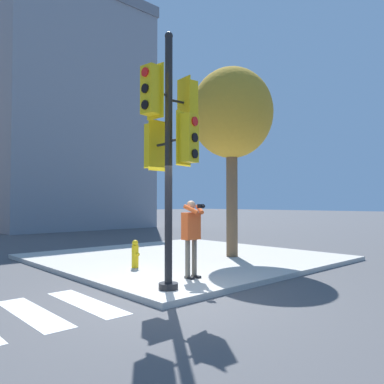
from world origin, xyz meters
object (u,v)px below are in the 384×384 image
traffic_signal_pole (170,135)px  street_tree (232,115)px  fire_hydrant (135,254)px  person_photographer (191,231)px

traffic_signal_pole → street_tree: (4.24, 2.12, 1.45)m
traffic_signal_pole → street_tree: size_ratio=0.85×
fire_hydrant → street_tree: bearing=-5.6°
street_tree → fire_hydrant: bearing=174.4°
person_photographer → fire_hydrant: person_photographer is taller
traffic_signal_pole → fire_hydrant: traffic_signal_pole is taller
fire_hydrant → traffic_signal_pole: bearing=-109.5°
person_photographer → street_tree: size_ratio=0.29×
person_photographer → fire_hydrant: bearing=95.3°
traffic_signal_pole → person_photographer: traffic_signal_pole is taller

